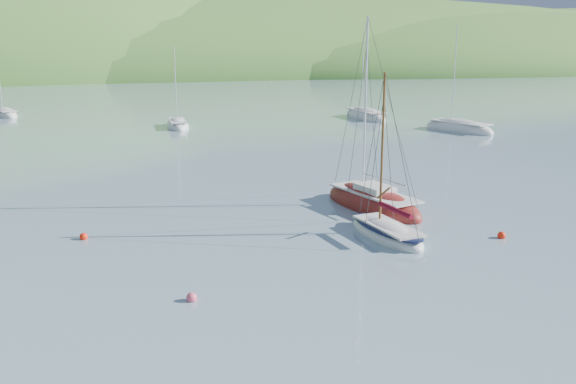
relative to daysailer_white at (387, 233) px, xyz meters
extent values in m
plane|color=#71919D|center=(-4.90, -8.29, -0.20)|extent=(700.00, 700.00, 0.00)
ellipsoid|color=#33772D|center=(-4.90, 161.71, -0.20)|extent=(440.00, 110.00, 44.00)
ellipsoid|color=#33772D|center=(85.10, 151.71, -0.20)|extent=(240.00, 100.00, 34.00)
ellipsoid|color=silver|center=(0.00, 0.01, -0.11)|extent=(2.84, 5.69, 1.33)
cube|color=silver|center=(0.02, -0.10, 0.38)|extent=(2.15, 4.43, 0.10)
cylinder|color=brown|center=(-0.11, 0.65, 3.97)|extent=(0.12, 0.12, 7.26)
ellipsoid|color=#0E1536|center=(0.00, 0.01, 0.28)|extent=(2.80, 5.63, 0.23)
cylinder|color=maroon|center=(0.10, -0.64, 1.29)|extent=(0.65, 2.62, 0.24)
ellipsoid|color=maroon|center=(1.37, 5.13, -0.05)|extent=(4.63, 8.10, 2.11)
cube|color=silver|center=(1.41, 4.99, 0.69)|extent=(3.52, 6.29, 0.10)
cylinder|color=white|center=(1.12, 6.02, 5.45)|extent=(0.12, 0.12, 9.58)
cube|color=silver|center=(1.41, 4.99, 0.93)|extent=(1.97, 2.46, 0.42)
cylinder|color=white|center=(1.62, 4.25, 1.60)|extent=(1.09, 3.57, 0.09)
ellipsoid|color=silver|center=(-6.11, 40.72, -0.08)|extent=(2.35, 6.41, 1.74)
cube|color=silver|center=(-6.11, 40.60, 0.54)|extent=(1.76, 5.00, 0.10)
cylinder|color=white|center=(-6.10, 41.49, 4.33)|extent=(0.12, 0.12, 7.65)
ellipsoid|color=silver|center=(15.80, 42.55, -0.04)|extent=(3.65, 8.52, 2.25)
cube|color=silver|center=(15.81, 42.38, 0.75)|extent=(2.75, 6.63, 0.10)
cylinder|color=white|center=(15.71, 43.54, 5.68)|extent=(0.12, 0.12, 9.95)
ellipsoid|color=silver|center=(-25.31, 56.01, -0.07)|extent=(4.64, 6.99, 1.80)
cube|color=silver|center=(-25.26, 55.89, 0.57)|extent=(3.54, 5.42, 0.10)
ellipsoid|color=silver|center=(21.16, 30.60, -0.04)|extent=(5.75, 8.47, 2.18)
cube|color=silver|center=(21.22, 30.46, 0.72)|extent=(4.40, 6.56, 0.10)
cylinder|color=white|center=(20.78, 31.49, 5.49)|extent=(0.12, 0.12, 9.60)
sphere|color=#EA506C|center=(-9.99, -5.28, -0.08)|extent=(0.39, 0.39, 0.39)
sphere|color=#FF240B|center=(5.24, -1.61, -0.08)|extent=(0.40, 0.40, 0.40)
sphere|color=#FF240B|center=(-14.11, 3.36, -0.08)|extent=(0.38, 0.38, 0.38)
camera|label=1|loc=(-12.21, -27.28, 9.25)|focal=40.00mm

